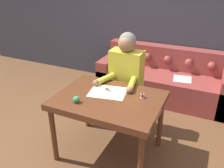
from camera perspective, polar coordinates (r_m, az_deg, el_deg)
The scene contains 9 objects.
ground_plane at distance 2.93m, azimuth -3.01°, elevation -16.84°, with size 16.00×16.00×0.00m, color brown.
wall_back at distance 4.27m, azimuth 10.85°, elevation 16.10°, with size 8.00×0.06×2.60m.
dining_table at distance 2.58m, azimuth -0.77°, elevation -4.85°, with size 1.13×0.85×0.75m.
couch at distance 4.11m, azimuth 12.40°, elevation 0.96°, with size 2.14×0.81×0.82m.
person at distance 3.08m, azimuth 3.33°, elevation 0.54°, with size 0.50×0.60×1.32m.
pattern_paper_main at distance 2.65m, azimuth -1.02°, elevation -1.95°, with size 0.45×0.39×0.00m.
scissors at distance 2.68m, azimuth -0.77°, elevation -1.58°, with size 0.21×0.16×0.01m.
thread_spool at distance 2.55m, azimuth 7.25°, elevation -2.81°, with size 0.04×0.04×0.05m.
pin_cushion at distance 2.46m, azimuth -8.55°, elevation -3.75°, with size 0.07×0.07×0.07m.
Camera 1 is at (1.04, -1.90, 1.98)m, focal length 38.00 mm.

